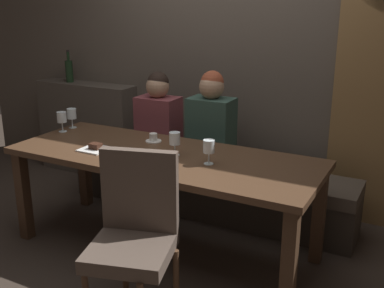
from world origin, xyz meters
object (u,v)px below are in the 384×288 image
dining_table (163,166)px  wine_glass_far_right (62,118)px  dessert_plate (95,148)px  chair_near_side (135,228)px  diner_bearded (211,122)px  wine_glass_center_back (175,139)px  wine_glass_near_right (209,148)px  wine_glass_center_front (72,115)px  espresso_cup (153,138)px  diner_redhead (158,116)px  banquette_bench (206,188)px  wine_bottle_dark_red (69,70)px

dining_table → wine_glass_far_right: 1.04m
dessert_plate → wine_glass_far_right: bearing=154.3°
chair_near_side → diner_bearded: diner_bearded is taller
wine_glass_center_back → wine_glass_far_right: (-1.10, 0.10, 0.00)m
wine_glass_center_back → wine_glass_near_right: bearing=-10.5°
diner_bearded → wine_glass_far_right: size_ratio=4.78×
wine_glass_near_right → chair_near_side: bearing=-100.1°
diner_bearded → wine_glass_center_front: 1.16m
wine_glass_center_back → dessert_plate: size_ratio=0.86×
chair_near_side → wine_glass_center_front: size_ratio=5.98×
chair_near_side → espresso_cup: 1.07m
chair_near_side → diner_redhead: 1.65m
espresso_cup → banquette_bench: bearing=65.8°
diner_bearded → dessert_plate: size_ratio=4.13×
banquette_bench → diner_redhead: (-0.49, 0.03, 0.57)m
dining_table → wine_bottle_dark_red: 2.05m
wine_glass_center_back → wine_glass_far_right: size_ratio=1.00×
wine_glass_far_right → dessert_plate: wine_glass_far_right is taller
wine_glass_center_back → espresso_cup: 0.38m
wine_glass_center_back → wine_glass_far_right: 1.11m
espresso_cup → dessert_plate: bearing=-124.9°
dining_table → wine_glass_near_right: 0.43m
dining_table → banquette_bench: (0.00, 0.70, -0.42)m
dining_table → chair_near_side: (0.25, -0.72, -0.09)m
diner_redhead → wine_glass_far_right: bearing=-130.3°
wine_glass_center_front → wine_glass_center_back: 1.14m
diner_redhead → wine_glass_center_front: 0.73m
wine_glass_far_right → espresso_cup: (0.80, 0.11, -0.09)m
dining_table → wine_bottle_dark_red: wine_bottle_dark_red is taller
chair_near_side → diner_bearded: size_ratio=1.25×
dessert_plate → diner_redhead: bearing=90.9°
wine_glass_near_right → diner_redhead: bearing=138.2°
wine_glass_near_right → wine_glass_far_right: 1.40m
wine_glass_near_right → wine_glass_center_front: (-1.40, 0.28, 0.00)m
chair_near_side → wine_glass_near_right: size_ratio=5.98×
wine_glass_center_front → wine_glass_near_right: bearing=-11.2°
espresso_cup → wine_glass_center_back: bearing=-34.0°
wine_glass_far_right → dessert_plate: 0.61m
dining_table → wine_glass_far_right: (-1.02, 0.11, 0.20)m
chair_near_side → dining_table: bearing=109.2°
wine_glass_center_front → wine_glass_center_back: same height
espresso_cup → dessert_plate: espresso_cup is taller
wine_glass_near_right → banquette_bench: bearing=116.8°
dining_table → wine_glass_center_back: bearing=8.5°
wine_glass_near_right → wine_glass_center_back: size_ratio=1.00×
diner_redhead → wine_glass_far_right: (-0.53, -0.62, 0.06)m
dining_table → wine_glass_near_right: (0.37, -0.04, 0.20)m
diner_redhead → wine_bottle_dark_red: (-1.24, 0.28, 0.28)m
espresso_cup → diner_bearded: bearing=59.8°
wine_glass_near_right → dessert_plate: (-0.85, -0.11, -0.10)m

